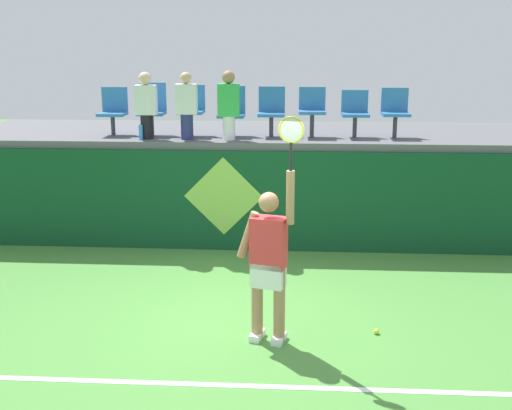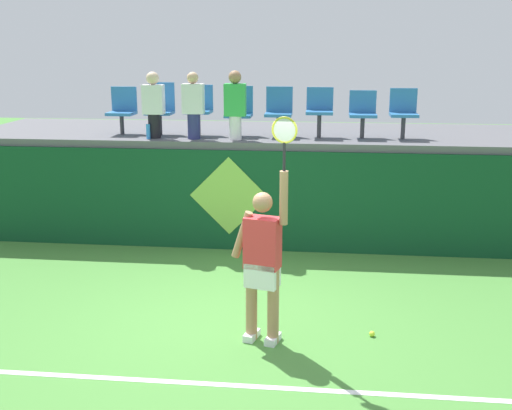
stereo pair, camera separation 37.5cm
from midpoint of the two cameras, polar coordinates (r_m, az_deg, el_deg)
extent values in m
plane|color=#478438|center=(7.76, -3.58, -10.67)|extent=(40.00, 40.00, 0.00)
cube|color=#0F4223|center=(10.21, -1.65, 0.43)|extent=(10.16, 0.20, 1.63)
cube|color=#56565B|center=(11.34, -1.07, 6.36)|extent=(10.16, 2.75, 0.12)
cube|color=white|center=(6.54, -5.14, -15.81)|extent=(9.15, 0.08, 0.01)
cube|color=white|center=(7.39, -1.38, -11.64)|extent=(0.18, 0.28, 0.08)
cube|color=white|center=(7.31, 0.58, -11.93)|extent=(0.18, 0.28, 0.08)
cylinder|color=#A87A56|center=(7.22, -1.40, -8.79)|extent=(0.13, 0.13, 0.88)
cylinder|color=#A87A56|center=(7.14, 0.58, -9.06)|extent=(0.13, 0.13, 0.88)
cube|color=white|center=(7.05, -0.42, -6.25)|extent=(0.41, 0.31, 0.28)
cube|color=red|center=(6.93, -0.42, -3.42)|extent=(0.42, 0.31, 0.57)
sphere|color=#A87A56|center=(6.80, -0.43, 0.24)|extent=(0.22, 0.22, 0.22)
cylinder|color=#A87A56|center=(6.99, -2.29, -2.70)|extent=(0.27, 0.15, 0.55)
cylinder|color=#A87A56|center=(6.71, 1.50, 0.66)|extent=(0.09, 0.09, 0.58)
cylinder|color=black|center=(6.62, 1.53, 4.36)|extent=(0.03, 0.03, 0.30)
torus|color=gold|center=(6.58, 1.54, 6.76)|extent=(0.28, 0.10, 0.28)
ellipsoid|color=silver|center=(6.58, 1.54, 6.76)|extent=(0.24, 0.08, 0.24)
sphere|color=#D1E533|center=(7.59, 9.34, -11.15)|extent=(0.07, 0.07, 0.07)
cylinder|color=#338CE5|center=(10.49, -11.32, 6.42)|extent=(0.07, 0.07, 0.24)
cylinder|color=#38383D|center=(11.09, -13.68, 6.95)|extent=(0.07, 0.07, 0.33)
cube|color=#2D70B2|center=(11.07, -13.74, 7.93)|extent=(0.44, 0.42, 0.05)
cube|color=#2D70B2|center=(11.23, -13.52, 9.22)|extent=(0.44, 0.04, 0.41)
cylinder|color=#38383D|center=(10.91, -10.32, 7.06)|extent=(0.07, 0.07, 0.35)
cube|color=#2D70B2|center=(10.89, -10.37, 8.10)|extent=(0.44, 0.42, 0.05)
cube|color=#2D70B2|center=(11.05, -10.20, 9.55)|extent=(0.44, 0.04, 0.47)
cylinder|color=#38383D|center=(10.77, -6.88, 7.17)|extent=(0.07, 0.07, 0.38)
cube|color=#2D70B2|center=(10.75, -6.91, 8.29)|extent=(0.44, 0.42, 0.05)
cube|color=#2D70B2|center=(10.91, -6.77, 9.60)|extent=(0.44, 0.04, 0.41)
cylinder|color=#38383D|center=(10.67, -3.25, 7.03)|extent=(0.07, 0.07, 0.32)
cube|color=#2D70B2|center=(10.65, -3.26, 8.02)|extent=(0.44, 0.42, 0.05)
cube|color=#2D70B2|center=(10.81, -3.16, 9.45)|extent=(0.44, 0.04, 0.45)
cylinder|color=#38383D|center=(10.61, 0.36, 7.07)|extent=(0.07, 0.07, 0.34)
cube|color=#2D70B2|center=(10.59, 0.36, 8.13)|extent=(0.44, 0.42, 0.05)
cube|color=#2D70B2|center=(10.76, 0.42, 9.49)|extent=(0.44, 0.04, 0.42)
cylinder|color=#38383D|center=(10.59, 4.03, 7.14)|extent=(0.07, 0.07, 0.39)
cube|color=#2D70B2|center=(10.57, 4.05, 8.32)|extent=(0.44, 0.42, 0.05)
cube|color=#2D70B2|center=(10.74, 4.07, 9.55)|extent=(0.44, 0.04, 0.37)
cylinder|color=#38383D|center=(10.63, 7.86, 6.96)|extent=(0.07, 0.07, 0.35)
cube|color=#2D70B2|center=(10.60, 7.90, 8.03)|extent=(0.44, 0.42, 0.05)
cube|color=#2D70B2|center=(10.77, 7.86, 9.24)|extent=(0.44, 0.04, 0.36)
cylinder|color=#38383D|center=(10.69, 11.39, 6.90)|extent=(0.07, 0.07, 0.36)
cube|color=#2D70B2|center=(10.67, 11.45, 8.00)|extent=(0.44, 0.42, 0.05)
cube|color=#2D70B2|center=(10.84, 11.37, 9.27)|extent=(0.44, 0.04, 0.39)
cylinder|color=navy|center=(10.40, -7.26, 6.99)|extent=(0.20, 0.20, 0.41)
cube|color=white|center=(10.36, -7.33, 9.42)|extent=(0.34, 0.20, 0.48)
sphere|color=#DBAD84|center=(10.33, -7.39, 11.25)|extent=(0.19, 0.19, 0.19)
cylinder|color=white|center=(10.30, -3.50, 6.92)|extent=(0.20, 0.20, 0.38)
cube|color=green|center=(10.25, -3.54, 9.40)|extent=(0.34, 0.20, 0.51)
sphere|color=#A87A56|center=(10.22, -3.57, 11.40)|extent=(0.21, 0.21, 0.21)
cylinder|color=black|center=(10.57, -10.79, 6.92)|extent=(0.20, 0.20, 0.39)
cube|color=white|center=(10.52, -10.90, 9.26)|extent=(0.34, 0.20, 0.47)
sphere|color=beige|center=(10.50, -10.99, 11.10)|extent=(0.21, 0.21, 0.21)
cube|color=#0F4223|center=(10.38, -3.91, -4.04)|extent=(0.90, 0.01, 0.00)
plane|color=#8CC64C|center=(10.13, -4.00, 0.76)|extent=(1.27, 0.00, 1.27)
camera|label=1|loc=(0.19, -91.30, -0.34)|focal=44.52mm
camera|label=2|loc=(0.19, 88.70, 0.34)|focal=44.52mm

